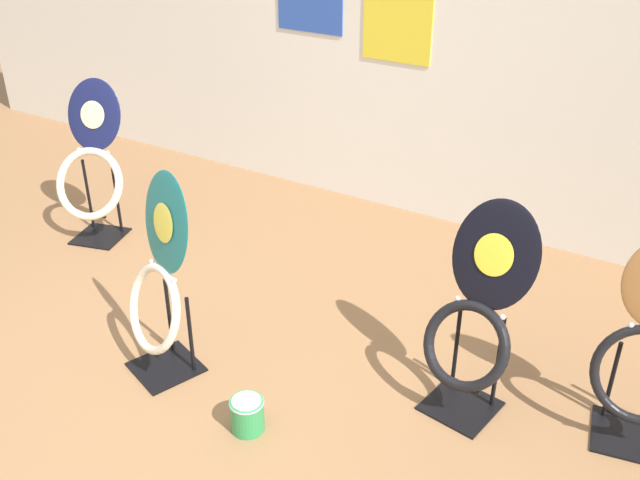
{
  "coord_description": "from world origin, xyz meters",
  "views": [
    {
      "loc": [
        1.69,
        -1.4,
        2.11
      ],
      "look_at": [
        0.23,
        1.0,
        0.55
      ],
      "focal_mm": 40.0,
      "sensor_mm": 36.0,
      "label": 1
    }
  ],
  "objects_px": {
    "toilet_seat_display_navy_moon": "(92,167)",
    "paint_can": "(247,414)",
    "toilet_seat_display_jazz_black": "(476,319)",
    "toilet_seat_display_teal_sax": "(159,287)"
  },
  "relations": [
    {
      "from": "toilet_seat_display_navy_moon",
      "to": "paint_can",
      "type": "relative_size",
      "value": 6.28
    },
    {
      "from": "toilet_seat_display_jazz_black",
      "to": "toilet_seat_display_navy_moon",
      "type": "relative_size",
      "value": 0.97
    },
    {
      "from": "paint_can",
      "to": "toilet_seat_display_navy_moon",
      "type": "bearing_deg",
      "value": 153.33
    },
    {
      "from": "toilet_seat_display_teal_sax",
      "to": "toilet_seat_display_jazz_black",
      "type": "distance_m",
      "value": 1.35
    },
    {
      "from": "toilet_seat_display_navy_moon",
      "to": "paint_can",
      "type": "bearing_deg",
      "value": -26.67
    },
    {
      "from": "paint_can",
      "to": "toilet_seat_display_teal_sax",
      "type": "bearing_deg",
      "value": 166.24
    },
    {
      "from": "toilet_seat_display_jazz_black",
      "to": "toilet_seat_display_navy_moon",
      "type": "distance_m",
      "value": 2.49
    },
    {
      "from": "paint_can",
      "to": "toilet_seat_display_jazz_black",
      "type": "bearing_deg",
      "value": 41.04
    },
    {
      "from": "toilet_seat_display_teal_sax",
      "to": "toilet_seat_display_navy_moon",
      "type": "bearing_deg",
      "value": 148.25
    },
    {
      "from": "toilet_seat_display_teal_sax",
      "to": "toilet_seat_display_jazz_black",
      "type": "bearing_deg",
      "value": 20.97
    }
  ]
}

